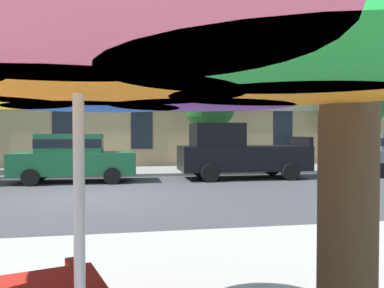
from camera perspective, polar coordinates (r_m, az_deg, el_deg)
The scene contains 8 objects.
ground_plane at distance 11.30m, azimuth -14.89°, elevation -7.66°, with size 120.00×120.00×0.00m, color #424244.
sidewalk_far at distance 18.02m, azimuth -13.15°, elevation -4.00°, with size 56.00×3.60×0.12m, color gray.
apartment_building at distance 26.84m, azimuth -12.36°, elevation 14.91°, with size 38.53×12.08×16.00m.
sedan_green at distance 14.94m, azimuth -17.02°, elevation -1.76°, with size 4.40×1.98×1.78m.
pickup_black at distance 15.52m, azimuth 6.74°, elevation -1.29°, with size 5.10×2.12×2.20m.
street_tree_middle at distance 18.24m, azimuth 1.94°, elevation 6.64°, with size 2.88×2.67×4.89m.
street_tree_right at distance 22.07m, azimuth 22.70°, elevation 5.74°, with size 3.49×3.13×5.06m.
patio_umbrella at distance 2.17m, azimuth -16.42°, elevation 13.12°, with size 3.80×3.80×2.54m.
Camera 1 is at (0.91, -11.12, 1.81)m, focal length 36.32 mm.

